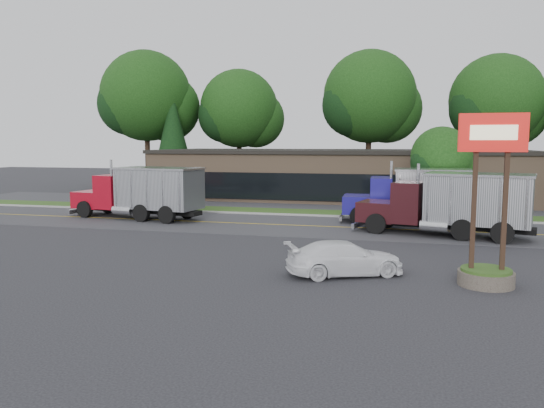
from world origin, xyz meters
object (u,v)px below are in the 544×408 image
(dump_truck_maroon, at_px, (453,203))
(dump_truck_blue, at_px, (414,194))
(rally_car, at_px, (345,258))
(dump_truck_red, at_px, (143,191))
(bilo_sign, at_px, (488,228))

(dump_truck_maroon, bearing_deg, dump_truck_blue, -51.19)
(dump_truck_blue, bearing_deg, rally_car, 77.25)
(dump_truck_blue, bearing_deg, dump_truck_maroon, 113.68)
(dump_truck_blue, height_order, rally_car, dump_truck_blue)
(dump_truck_red, bearing_deg, bilo_sign, 158.23)
(bilo_sign, xyz_separation_m, dump_truck_red, (-19.27, 11.85, -0.21))
(dump_truck_maroon, bearing_deg, dump_truck_red, 7.86)
(dump_truck_red, relative_size, rally_car, 2.13)
(dump_truck_blue, relative_size, dump_truck_maroon, 0.84)
(dump_truck_red, xyz_separation_m, rally_car, (14.32, -11.55, -1.17))
(bilo_sign, distance_m, dump_truck_blue, 14.18)
(bilo_sign, bearing_deg, dump_truck_maroon, 91.78)
(dump_truck_maroon, xyz_separation_m, rally_car, (-4.65, -9.63, -1.17))
(dump_truck_blue, xyz_separation_m, dump_truck_maroon, (1.92, -4.08, 0.01))
(bilo_sign, xyz_separation_m, dump_truck_maroon, (-0.31, 9.93, -0.21))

